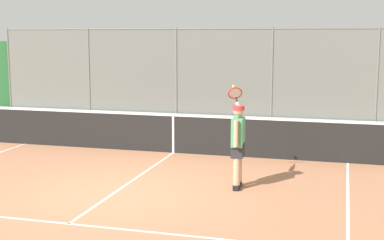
# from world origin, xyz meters

# --- Properties ---
(ground_plane) EXTENTS (60.00, 60.00, 0.00)m
(ground_plane) POSITION_xyz_m (0.00, 0.00, 0.00)
(ground_plane) COLOR #B27551
(court_line_markings) EXTENTS (8.32, 9.75, 0.01)m
(court_line_markings) POSITION_xyz_m (0.00, 1.96, 0.00)
(court_line_markings) COLOR white
(court_line_markings) RESTS_ON ground
(fence_backdrop) EXTENTS (19.60, 1.37, 3.11)m
(fence_backdrop) POSITION_xyz_m (0.00, -9.97, 1.30)
(fence_backdrop) COLOR slate
(fence_backdrop) RESTS_ON ground
(tennis_net) EXTENTS (10.69, 0.09, 1.07)m
(tennis_net) POSITION_xyz_m (0.00, -3.70, 0.49)
(tennis_net) COLOR #2D2D2D
(tennis_net) RESTS_ON ground
(tennis_player) EXTENTS (0.52, 1.33, 1.87)m
(tennis_player) POSITION_xyz_m (-2.11, -1.07, 0.91)
(tennis_player) COLOR black
(tennis_player) RESTS_ON ground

